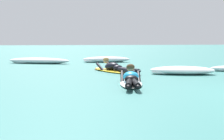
# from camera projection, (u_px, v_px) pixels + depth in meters

# --- Properties ---
(ground_plane) EXTENTS (120.00, 120.00, 0.00)m
(ground_plane) POSITION_uv_depth(u_px,v_px,m) (148.00, 63.00, 16.07)
(ground_plane) COLOR #387A75
(surfer_near) EXTENTS (0.95, 2.41, 0.55)m
(surfer_near) POSITION_uv_depth(u_px,v_px,m) (131.00, 79.00, 8.06)
(surfer_near) COLOR white
(surfer_near) RESTS_ON ground
(surfer_far) EXTENTS (1.34, 2.69, 0.55)m
(surfer_far) POSITION_uv_depth(u_px,v_px,m) (114.00, 68.00, 11.36)
(surfer_far) COLOR yellow
(surfer_far) RESTS_ON ground
(whitewater_mid_left) EXTENTS (3.19, 2.06, 0.29)m
(whitewater_mid_left) POSITION_uv_depth(u_px,v_px,m) (39.00, 61.00, 15.54)
(whitewater_mid_left) COLOR white
(whitewater_mid_left) RESTS_ON ground
(whitewater_mid_right) EXTENTS (2.45, 0.93, 0.30)m
(whitewater_mid_right) POSITION_uv_depth(u_px,v_px,m) (106.00, 60.00, 16.41)
(whitewater_mid_right) COLOR white
(whitewater_mid_right) RESTS_ON ground
(whitewater_back) EXTENTS (2.27, 1.51, 0.27)m
(whitewater_back) POSITION_uv_depth(u_px,v_px,m) (182.00, 70.00, 10.61)
(whitewater_back) COLOR white
(whitewater_back) RESTS_ON ground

